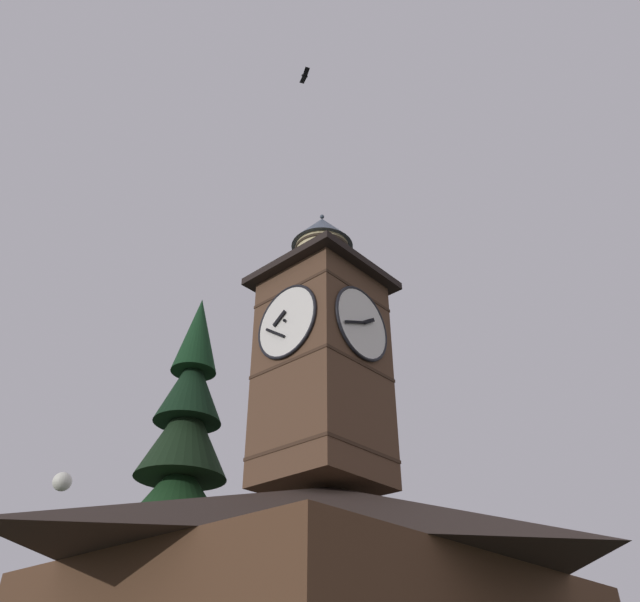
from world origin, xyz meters
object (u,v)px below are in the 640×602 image
object	(u,v)px
clock_tower	(322,352)
flying_bird_high	(305,76)
pine_tree_behind	(174,531)
moon	(62,482)

from	to	relation	value
clock_tower	flying_bird_high	size ratio (longest dim) A/B	14.70
pine_tree_behind	moon	xyz separation A→B (m)	(-11.74, -34.02, 10.72)
flying_bird_high	pine_tree_behind	bearing A→B (deg)	-107.72
clock_tower	flying_bird_high	xyz separation A→B (m)	(2.84, 1.75, 9.11)
pine_tree_behind	flying_bird_high	size ratio (longest dim) A/B	23.60
moon	flying_bird_high	world-z (taller)	flying_bird_high
moon	flying_bird_high	distance (m)	44.63
moon	flying_bird_high	bearing A→B (deg)	71.22
clock_tower	moon	distance (m)	42.49
moon	flying_bird_high	size ratio (longest dim) A/B	2.39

